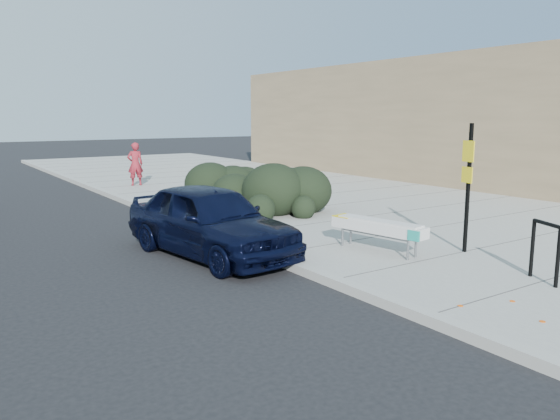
{
  "coord_description": "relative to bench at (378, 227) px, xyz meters",
  "views": [
    {
      "loc": [
        -5.73,
        -6.73,
        2.84
      ],
      "look_at": [
        0.24,
        2.08,
        1.0
      ],
      "focal_mm": 35.0,
      "sensor_mm": 36.0,
      "label": 1
    }
  ],
  "objects": [
    {
      "name": "curb_near",
      "position": [
        -1.87,
        4.0,
        -0.56
      ],
      "size": [
        0.22,
        50.0,
        0.17
      ],
      "primitive_type": "cube",
      "color": "#9E9E99",
      "rests_on": "ground"
    },
    {
      "name": "sedan_navy",
      "position": [
        -2.67,
        2.09,
        0.1
      ],
      "size": [
        2.34,
        4.57,
        1.49
      ],
      "primitive_type": "imported",
      "rotation": [
        0.0,
        0.0,
        0.14
      ],
      "color": "black",
      "rests_on": "ground"
    },
    {
      "name": "sign_post",
      "position": [
        1.42,
        -1.0,
        0.95
      ],
      "size": [
        0.11,
        0.29,
        2.55
      ],
      "rotation": [
        0.0,
        0.0,
        -0.16
      ],
      "color": "black",
      "rests_on": "sidewalk_near"
    },
    {
      "name": "ground",
      "position": [
        -1.87,
        -1.0,
        -0.65
      ],
      "size": [
        120.0,
        120.0,
        0.0
      ],
      "primitive_type": "plane",
      "color": "black",
      "rests_on": "ground"
    },
    {
      "name": "sidewalk_near",
      "position": [
        3.73,
        4.0,
        -0.57
      ],
      "size": [
        11.2,
        50.0,
        0.15
      ],
      "primitive_type": "cube",
      "color": "gray",
      "rests_on": "ground"
    },
    {
      "name": "bench",
      "position": [
        0.0,
        0.0,
        0.0
      ],
      "size": [
        0.78,
        2.14,
        0.63
      ],
      "rotation": [
        0.0,
        0.0,
        0.18
      ],
      "color": "gray",
      "rests_on": "sidewalk_near"
    },
    {
      "name": "pedestrian",
      "position": [
        -0.37,
        13.0,
        0.34
      ],
      "size": [
        0.64,
        0.45,
        1.67
      ],
      "primitive_type": "imported",
      "rotation": [
        0.0,
        0.0,
        3.06
      ],
      "color": "maroon",
      "rests_on": "sidewalk_near"
    },
    {
      "name": "bike_rack",
      "position": [
        0.82,
        -3.0,
        0.11
      ],
      "size": [
        0.3,
        0.64,
        1.0
      ],
      "rotation": [
        0.0,
        0.0,
        -0.39
      ],
      "color": "black",
      "rests_on": "sidewalk_near"
    },
    {
      "name": "hedge",
      "position": [
        0.75,
        5.91,
        0.33
      ],
      "size": [
        2.33,
        4.47,
        1.65
      ],
      "primitive_type": "ellipsoid",
      "rotation": [
        0.0,
        0.0,
        0.03
      ],
      "color": "black",
      "rests_on": "sidewalk_near"
    }
  ]
}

